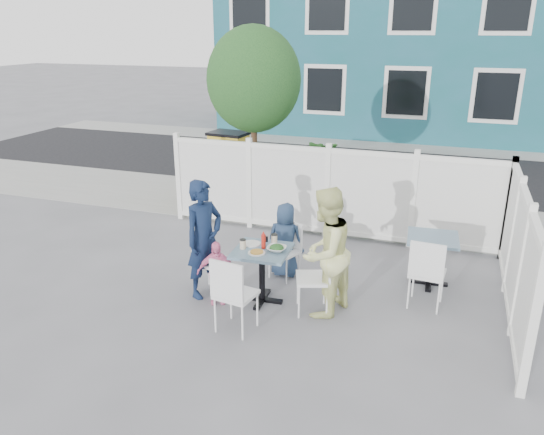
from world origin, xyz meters
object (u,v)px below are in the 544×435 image
(main_table, at_px, (262,261))
(spare_table, at_px, (432,248))
(utility_cabinet, at_px, (229,166))
(boy, at_px, (285,240))
(man, at_px, (204,239))
(toddler, at_px, (216,272))
(chair_back, at_px, (288,245))
(chair_right, at_px, (319,272))
(chair_left, at_px, (207,255))
(woman, at_px, (325,252))
(chair_near, at_px, (232,290))

(main_table, bearing_deg, spare_table, 30.95)
(utility_cabinet, relative_size, boy, 1.22)
(boy, bearing_deg, man, 45.90)
(spare_table, relative_size, toddler, 0.84)
(toddler, bearing_deg, boy, 35.52)
(chair_back, xyz_separation_m, boy, (-0.05, 0.03, 0.07))
(chair_right, distance_m, man, 1.62)
(main_table, xyz_separation_m, chair_left, (-0.81, 0.02, -0.04))
(utility_cabinet, xyz_separation_m, spare_table, (4.41, -2.93, -0.12))
(main_table, xyz_separation_m, spare_table, (2.11, 1.27, -0.02))
(spare_table, relative_size, woman, 0.44)
(chair_left, bearing_deg, woman, 90.91)
(main_table, relative_size, boy, 0.68)
(toddler, bearing_deg, chair_back, 33.15)
(toddler, bearing_deg, chair_left, 108.77)
(chair_right, xyz_separation_m, woman, (0.07, -0.00, 0.29))
(toddler, bearing_deg, main_table, -3.82)
(woman, bearing_deg, man, -69.22)
(man, bearing_deg, chair_near, -113.05)
(chair_back, bearing_deg, chair_right, 149.69)
(chair_right, relative_size, toddler, 1.10)
(chair_back, height_order, toddler, toddler)
(utility_cabinet, bearing_deg, chair_left, -64.07)
(woman, bearing_deg, boy, -118.83)
(man, bearing_deg, chair_back, -20.16)
(woman, bearing_deg, chair_back, -119.59)
(utility_cabinet, height_order, spare_table, utility_cabinet)
(utility_cabinet, height_order, boy, utility_cabinet)
(chair_left, bearing_deg, spare_table, 115.26)
(main_table, height_order, chair_left, chair_left)
(man, bearing_deg, chair_right, -64.29)
(spare_table, xyz_separation_m, man, (-2.92, -1.33, 0.25))
(spare_table, relative_size, boy, 0.66)
(chair_right, xyz_separation_m, boy, (-0.75, 0.90, -0.00))
(main_table, distance_m, chair_right, 0.79)
(chair_near, bearing_deg, chair_right, 53.42)
(toddler, bearing_deg, woman, -17.50)
(main_table, distance_m, toddler, 0.63)
(spare_table, distance_m, chair_left, 3.18)
(chair_back, distance_m, boy, 0.09)
(chair_back, bearing_deg, toddler, 80.03)
(chair_left, height_order, woman, woman)
(chair_near, height_order, boy, boy)
(utility_cabinet, relative_size, chair_near, 1.40)
(utility_cabinet, height_order, chair_right, utility_cabinet)
(chair_back, distance_m, woman, 1.22)
(man, bearing_deg, toddler, -100.61)
(chair_back, bearing_deg, boy, -10.15)
(spare_table, xyz_separation_m, chair_right, (-1.32, -1.28, -0.01))
(utility_cabinet, relative_size, man, 0.83)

